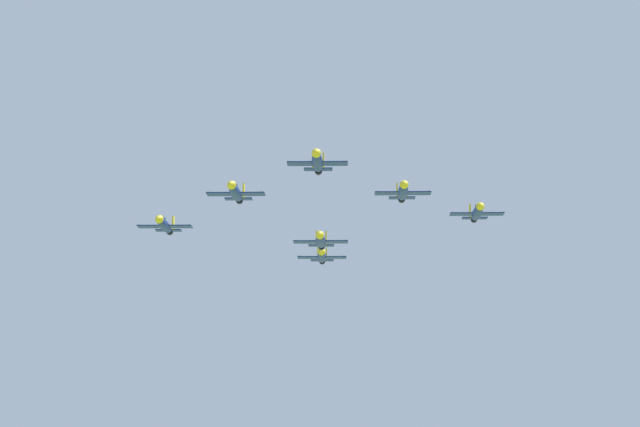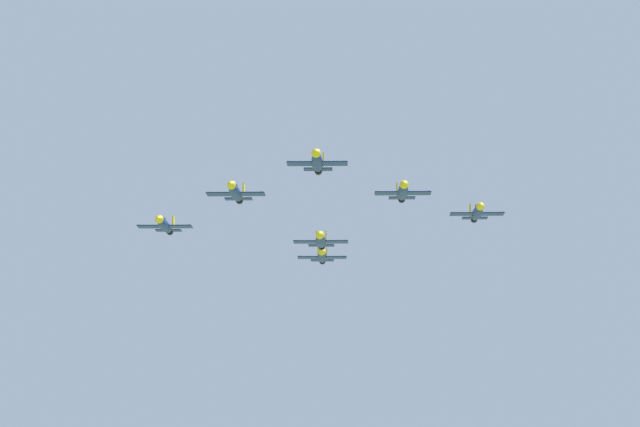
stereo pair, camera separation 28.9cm
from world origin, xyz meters
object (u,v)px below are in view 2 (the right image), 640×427
(jet_right_wingman, at_px, (235,192))
(jet_slot_rear, at_px, (321,240))
(jet_trailing, at_px, (322,256))
(jet_left_outer, at_px, (477,212))
(jet_right_outer, at_px, (164,225))
(jet_lead, at_px, (317,162))
(jet_left_wingman, at_px, (403,191))

(jet_right_wingman, xyz_separation_m, jet_slot_rear, (-25.55, -3.44, -6.79))
(jet_right_wingman, xyz_separation_m, jet_trailing, (-38.70, -18.04, -7.46))
(jet_right_wingman, bearing_deg, jet_left_outer, 112.34)
(jet_slot_rear, height_order, jet_trailing, jet_slot_rear)
(jet_right_outer, relative_size, jet_trailing, 1.04)
(jet_lead, distance_m, jet_slot_rear, 40.27)
(jet_slot_rear, bearing_deg, jet_right_outer, -89.67)
(jet_right_outer, xyz_separation_m, jet_slot_rear, (-24.83, 22.34, -3.40))
(jet_left_wingman, xyz_separation_m, jet_left_outer, (-25.55, -3.44, -0.90))
(jet_left_outer, bearing_deg, jet_right_outer, -89.02)
(jet_right_wingman, xyz_separation_m, jet_right_outer, (-0.73, -25.77, -3.39))
(jet_right_wingman, xyz_separation_m, jet_left_outer, (-50.38, 18.90, -0.85))
(jet_left_wingman, distance_m, jet_right_wingman, 33.40)
(jet_right_outer, bearing_deg, jet_left_outer, 90.23)
(jet_left_wingman, distance_m, jet_left_outer, 25.80)
(jet_left_wingman, height_order, jet_slot_rear, jet_left_wingman)
(jet_right_outer, height_order, jet_trailing, jet_right_outer)
(jet_right_outer, bearing_deg, jet_right_wingman, 40.60)
(jet_left_outer, xyz_separation_m, jet_slot_rear, (24.83, -22.34, -5.94))
(jet_left_outer, relative_size, jet_slot_rear, 0.98)
(jet_right_wingman, distance_m, jet_trailing, 43.34)
(jet_slot_rear, distance_m, jet_trailing, 19.66)
(jet_right_wingman, height_order, jet_right_outer, jet_right_wingman)
(jet_left_wingman, distance_m, jet_slot_rear, 26.68)
(jet_lead, bearing_deg, jet_left_outer, 140.03)
(jet_lead, height_order, jet_trailing, jet_lead)
(jet_right_outer, distance_m, jet_trailing, 38.96)
(jet_left_wingman, xyz_separation_m, jet_trailing, (-13.87, -40.38, -7.52))
(jet_left_outer, bearing_deg, jet_left_wingman, -39.39)
(jet_trailing, bearing_deg, jet_right_outer, -59.92)
(jet_right_wingman, relative_size, jet_slot_rear, 0.99)
(jet_left_wingman, xyz_separation_m, jet_right_outer, (24.10, -48.11, -3.44))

